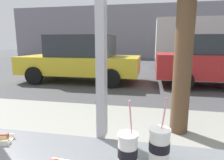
% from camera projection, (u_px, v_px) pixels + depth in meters
% --- Properties ---
extents(ground_plane, '(60.00, 60.00, 0.00)m').
position_uv_depth(ground_plane, '(144.00, 75.00, 9.01)').
color(ground_plane, '#424244').
extents(sidewalk_strip, '(16.00, 2.80, 0.14)m').
position_uv_depth(sidewalk_strip, '(128.00, 142.00, 2.83)').
color(sidewalk_strip, gray).
rests_on(sidewalk_strip, ground).
extents(building_facade_far, '(28.00, 1.20, 5.00)m').
position_uv_depth(building_facade_far, '(149.00, 32.00, 18.84)').
color(building_facade_far, gray).
rests_on(building_facade_far, ground).
extents(soda_cup_left, '(0.10, 0.10, 0.33)m').
position_uv_depth(soda_cup_left, '(159.00, 146.00, 0.90)').
color(soda_cup_left, silver).
rests_on(soda_cup_left, window_counter).
extents(soda_cup_right, '(0.09, 0.09, 0.33)m').
position_uv_depth(soda_cup_right, '(128.00, 152.00, 0.85)').
color(soda_cup_right, white).
rests_on(soda_cup_right, window_counter).
extents(parked_car_yellow, '(4.53, 2.06, 1.76)m').
position_uv_depth(parked_car_yellow, '(81.00, 59.00, 7.53)').
color(parked_car_yellow, gold).
rests_on(parked_car_yellow, ground).
extents(parked_car_red, '(4.25, 2.01, 1.73)m').
position_uv_depth(parked_car_red, '(220.00, 61.00, 6.60)').
color(parked_car_red, red).
rests_on(parked_car_red, ground).
extents(box_truck, '(7.04, 2.44, 2.84)m').
position_uv_depth(box_truck, '(217.00, 41.00, 11.16)').
color(box_truck, beige).
rests_on(box_truck, ground).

